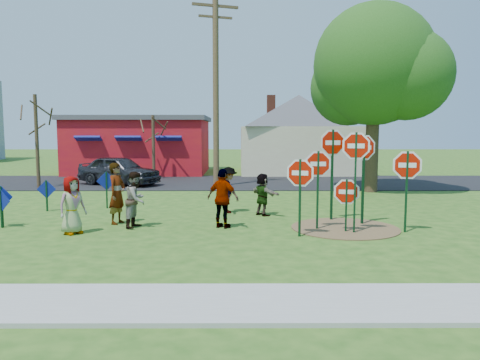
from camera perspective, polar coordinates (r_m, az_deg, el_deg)
The scene contains 28 objects.
ground at distance 15.08m, azimuth -5.19°, elevation -5.13°, with size 120.00×120.00×0.00m, color #265016.
sidewalk at distance 8.17m, azimuth -9.74°, elevation -14.61°, with size 22.00×1.80×0.08m, color #9E9E99.
road at distance 26.43m, azimuth -3.03°, elevation -0.28°, with size 120.00×7.50×0.04m, color black.
dirt_patch at distance 14.40m, azimuth 12.67°, elevation -5.73°, with size 3.20×3.20×0.03m, color brown.
red_building at distance 33.45m, azimuth -11.96°, elevation 4.26°, with size 9.40×7.69×3.90m.
cream_house at distance 33.01m, azimuth 7.15°, elevation 5.99°, with size 9.40×9.40×6.50m.
stop_sign_a at distance 12.88m, azimuth 7.34°, elevation -0.00°, with size 0.97×0.38×2.28m.
stop_sign_b at distance 15.37m, azimuth 11.20°, elevation 3.46°, with size 1.14×0.26×3.11m.
stop_sign_c at distance 13.53m, azimuth 13.93°, elevation 2.54°, with size 1.02×0.28×3.02m.
stop_sign_d at distance 14.89m, azimuth 14.85°, elevation 2.82°, with size 1.04×0.35×2.94m.
stop_sign_e at distance 13.72m, azimuth 12.85°, elevation -1.79°, with size 0.97×0.20×1.67m.
stop_sign_f at distance 14.13m, azimuth 19.70°, elevation 1.01°, with size 1.07×0.28×2.49m.
stop_sign_g at distance 13.86m, azimuth 9.48°, elevation 0.98°, with size 1.03×0.07×2.46m.
blue_diamond_a at distance 15.77m, azimuth -27.10°, elevation -2.68°, with size 0.65×0.24×1.17m.
blue_diamond_b at distance 15.94m, azimuth -27.07°, elevation -2.35°, with size 0.70×0.07×1.26m.
blue_diamond_c at distance 18.34m, azimuth -22.51°, elevation -1.39°, with size 0.68×0.08×1.15m.
blue_diamond_d at distance 18.28m, azimuth -15.96°, elevation -0.64°, with size 0.70×0.24×1.40m.
person_a at distance 14.02m, azimuth -19.80°, elevation -2.89°, with size 0.81×0.52×1.65m, color #4F569B.
person_b at distance 15.13m, azimuth -14.76°, elevation -1.59°, with size 0.70×0.46×1.92m, color #2E766A.
person_c at distance 14.43m, azimuth -12.56°, elevation -2.35°, with size 0.82×0.64×1.69m, color brown.
person_d at distance 16.60m, azimuth -1.39°, elevation -1.22°, with size 1.06×0.61×1.64m, color #38383E.
person_e at distance 13.99m, azimuth -2.10°, elevation -2.27°, with size 1.05×0.44×1.79m, color #55315C.
person_f at distance 16.11m, azimuth 2.77°, elevation -1.77°, with size 1.36×0.43×1.46m, color #1F492C.
suv at distance 25.78m, azimuth -14.52°, elevation 1.16°, with size 1.84×4.56×1.56m, color #2A2A2F.
utility_pole at distance 24.29m, azimuth -2.97°, elevation 11.30°, with size 2.31×0.88×9.80m.
leafy_tree at distance 23.34m, azimuth 16.38°, elevation 12.60°, with size 6.22×5.67×8.83m.
bare_tree_west at distance 25.78m, azimuth -23.58°, elevation 5.85°, with size 1.80×1.80×4.73m.
bare_tree_east at distance 28.53m, azimuth -10.52°, elevation 5.05°, with size 1.80×1.80×3.84m.
Camera 1 is at (1.31, -14.74, 2.91)m, focal length 35.00 mm.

